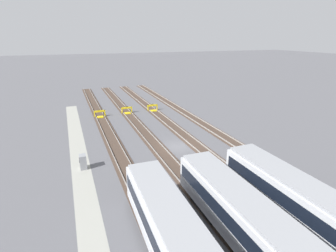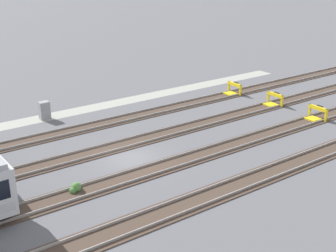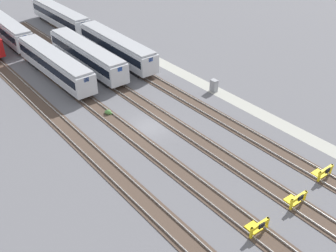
# 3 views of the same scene
# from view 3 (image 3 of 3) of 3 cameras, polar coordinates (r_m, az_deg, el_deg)

# --- Properties ---
(ground_plane) EXTENTS (400.00, 400.00, 0.00)m
(ground_plane) POSITION_cam_3_polar(r_m,az_deg,el_deg) (44.49, -2.70, -0.13)
(ground_plane) COLOR #5B5B60
(service_walkway) EXTENTS (54.00, 2.00, 0.01)m
(service_walkway) POSITION_cam_3_polar(r_m,az_deg,el_deg) (51.47, 8.19, 4.46)
(service_walkway) COLOR #9E9E93
(service_walkway) RESTS_ON ground
(rail_track_nearest) EXTENTS (90.00, 2.23, 0.21)m
(rail_track_nearest) POSITION_cam_3_polar(r_m,az_deg,el_deg) (48.60, 4.47, 2.95)
(rail_track_nearest) COLOR #47382D
(rail_track_nearest) RESTS_ON ground
(rail_track_near_inner) EXTENTS (90.00, 2.24, 0.21)m
(rail_track_near_inner) POSITION_cam_3_polar(r_m,az_deg,el_deg) (45.74, -0.17, 0.99)
(rail_track_near_inner) COLOR #47382D
(rail_track_near_inner) RESTS_ON ground
(rail_track_middle) EXTENTS (90.00, 2.24, 0.21)m
(rail_track_middle) POSITION_cam_3_polar(r_m,az_deg,el_deg) (43.29, -5.37, -1.22)
(rail_track_middle) COLOR #47382D
(rail_track_middle) RESTS_ON ground
(rail_track_far_inner) EXTENTS (90.00, 2.23, 0.21)m
(rail_track_far_inner) POSITION_cam_3_polar(r_m,az_deg,el_deg) (41.30, -11.15, -3.65)
(rail_track_far_inner) COLOR #47382D
(rail_track_far_inner) RESTS_ON ground
(subway_car_front_row_leftmost) EXTENTS (18.03, 3.00, 3.70)m
(subway_car_front_row_leftmost) POSITION_cam_3_polar(r_m,az_deg,el_deg) (58.81, -11.69, 10.03)
(subway_car_front_row_leftmost) COLOR silver
(subway_car_front_row_leftmost) RESTS_ON ground
(subway_car_front_row_centre) EXTENTS (18.03, 3.01, 3.70)m
(subway_car_front_row_centre) POSITION_cam_3_polar(r_m,az_deg,el_deg) (56.93, -16.13, 8.63)
(subway_car_front_row_centre) COLOR silver
(subway_car_front_row_centre) RESTS_ON ground
(subway_car_front_row_right_inner) EXTENTS (18.04, 3.07, 3.70)m
(subway_car_front_row_right_inner) POSITION_cam_3_polar(r_m,az_deg,el_deg) (73.88, -22.46, 12.97)
(subway_car_front_row_right_inner) COLOR silver
(subway_car_front_row_right_inner) RESTS_ON ground
(subway_car_front_row_rightmost) EXTENTS (18.06, 3.24, 3.70)m
(subway_car_front_row_rightmost) POSITION_cam_3_polar(r_m,az_deg,el_deg) (61.06, -7.48, 11.29)
(subway_car_front_row_rightmost) COLOR silver
(subway_car_front_row_rightmost) RESTS_ON ground
(subway_car_back_row_leftmost) EXTENTS (18.00, 2.85, 3.70)m
(subway_car_back_row_leftmost) POSITION_cam_3_polar(r_m,az_deg,el_deg) (77.27, -15.38, 15.06)
(subway_car_back_row_leftmost) COLOR silver
(subway_car_back_row_leftmost) RESTS_ON ground
(bumper_stop_nearest_track) EXTENTS (1.37, 2.01, 1.22)m
(bumper_stop_nearest_track) POSITION_cam_3_polar(r_m,az_deg,el_deg) (39.90, 21.54, -6.27)
(bumper_stop_nearest_track) COLOR yellow
(bumper_stop_nearest_track) RESTS_ON ground
(bumper_stop_near_inner_track) EXTENTS (1.38, 2.01, 1.22)m
(bumper_stop_near_inner_track) POSITION_cam_3_polar(r_m,az_deg,el_deg) (36.15, 18.04, -10.08)
(bumper_stop_near_inner_track) COLOR yellow
(bumper_stop_near_inner_track) RESTS_ON ground
(bumper_stop_middle_track) EXTENTS (1.38, 2.01, 1.22)m
(bumper_stop_middle_track) POSITION_cam_3_polar(r_m,az_deg,el_deg) (33.00, 12.79, -14.07)
(bumper_stop_middle_track) COLOR yellow
(bumper_stop_middle_track) RESTS_ON ground
(electrical_cabinet) EXTENTS (0.90, 0.73, 1.60)m
(electrical_cabinet) POSITION_cam_3_polar(r_m,az_deg,el_deg) (51.95, 6.69, 5.85)
(electrical_cabinet) COLOR gray
(electrical_cabinet) RESTS_ON ground
(weed_clump) EXTENTS (0.92, 0.70, 0.64)m
(weed_clump) POSITION_cam_3_polar(r_m,az_deg,el_deg) (47.23, -8.66, 1.97)
(weed_clump) COLOR #4C7F3D
(weed_clump) RESTS_ON ground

